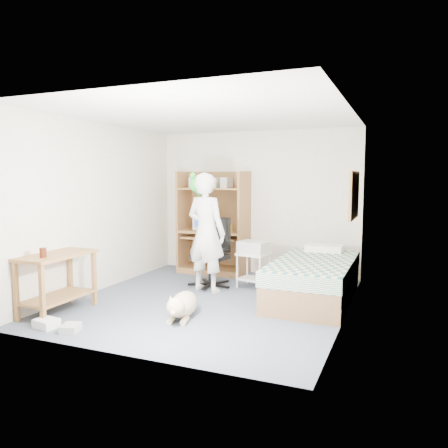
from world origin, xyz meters
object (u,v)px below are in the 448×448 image
person (206,233)px  side_desk (57,274)px  dog (183,305)px  office_chair (212,262)px  printer_cart (253,265)px  bed (314,279)px  computer_hutch (214,227)px

person → side_desk: bearing=65.4°
side_desk → dog: (1.53, 0.43, -0.34)m
office_chair → dog: office_chair is taller
printer_cart → office_chair: bearing=-155.0°
side_desk → office_chair: 2.34m
dog → printer_cart: printer_cart is taller
dog → bed: bearing=33.1°
bed → person: size_ratio=1.15×
bed → printer_cart: bed is taller
computer_hutch → person: size_ratio=1.02×
bed → office_chair: (-1.62, 0.17, 0.09)m
side_desk → office_chair: bearing=58.2°
side_desk → office_chair: office_chair is taller
bed → person: bearing=-175.2°
bed → dog: 1.92m
side_desk → printer_cart: 2.84m
office_chair → dog: bearing=-66.7°
computer_hutch → office_chair: bearing=-68.1°
office_chair → side_desk: bearing=-109.3°
bed → person: person is taller
dog → printer_cart: 1.75m
bed → dog: size_ratio=2.14×
computer_hutch → office_chair: size_ratio=1.70×
office_chair → printer_cart: 0.64m
office_chair → person: person is taller
bed → side_desk: bearing=-147.5°
computer_hutch → dog: bearing=-74.8°
side_desk → person: (1.27, 1.68, 0.39)m
computer_hutch → office_chair: (0.38, -0.95, -0.44)m
computer_hutch → person: 1.33m
side_desk → printer_cart: (1.85, 2.14, -0.13)m
person → bed: bearing=-162.7°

